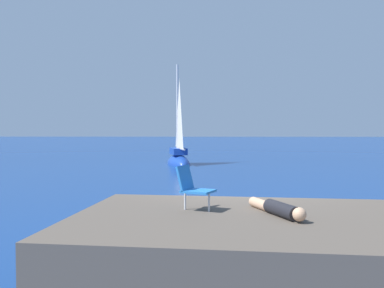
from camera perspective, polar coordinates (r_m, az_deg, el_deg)
ground_plane at (r=12.15m, az=5.10°, el=-9.28°), size 160.00×160.00×0.00m
shore_ledge at (r=8.34m, az=6.36°, el=-11.51°), size 6.30×5.04×0.91m
boulder_seaward at (r=10.95m, az=16.93°, el=-10.68°), size 1.78×1.61×1.10m
boulder_inland at (r=11.03m, az=3.94°, el=-10.49°), size 1.26×1.11×0.80m
sailboat_near at (r=29.33m, az=-1.59°, el=-1.71°), size 1.99×3.66×6.62m
person_sunbather at (r=8.40m, az=10.04°, el=-7.47°), size 0.76×1.69×0.25m
beach_chair at (r=8.72m, az=0.03°, el=-4.89°), size 0.74×0.68×0.80m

